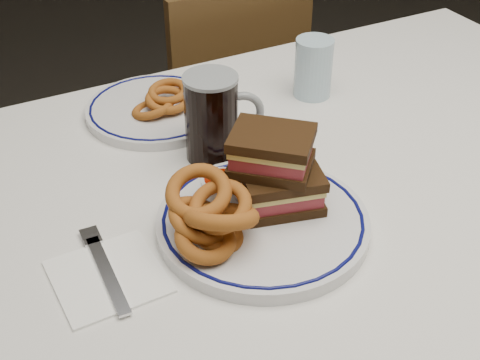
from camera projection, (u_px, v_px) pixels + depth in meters
name	position (u px, v px, depth m)	size (l,w,h in m)	color
dining_table	(320.00, 220.00, 1.11)	(1.27, 0.87, 0.75)	silver
chair_far	(223.00, 110.00, 1.81)	(0.39, 0.39, 0.82)	#4C3018
main_plate	(263.00, 222.00, 0.92)	(0.29, 0.29, 0.02)	silver
reuben_sandwich	(276.00, 170.00, 0.91)	(0.14, 0.14, 0.11)	black
onion_rings_main	(211.00, 216.00, 0.86)	(0.12, 0.13, 0.11)	brown
ketchup_ramekin	(222.00, 188.00, 0.94)	(0.06, 0.06, 0.04)	silver
beer_mug	(213.00, 117.00, 1.04)	(0.13, 0.09, 0.14)	black
water_glass	(313.00, 68.00, 1.22)	(0.07, 0.07, 0.11)	#A7C6D8
far_plate	(156.00, 109.00, 1.18)	(0.25, 0.25, 0.02)	silver
onion_rings_far	(163.00, 100.00, 1.16)	(0.11, 0.09, 0.05)	brown
napkin_fork	(107.00, 275.00, 0.85)	(0.14, 0.18, 0.01)	white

